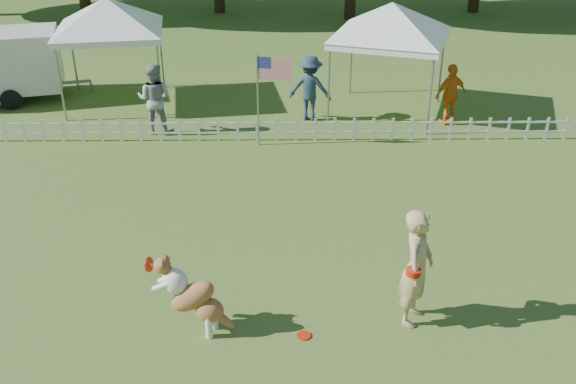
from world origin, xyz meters
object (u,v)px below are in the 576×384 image
object	(u,v)px
frisbee_on_turf	(304,336)
flag_pole	(258,101)
handler	(417,267)
spectator_b	(310,88)
spectator_c	(451,94)
dog	(194,297)
canopy_tent_right	(389,60)
canopy_tent_left	(113,53)
spectator_a	(154,99)

from	to	relation	value
frisbee_on_turf	flag_pole	xyz separation A→B (m)	(-0.90, 7.40, 1.16)
handler	spectator_b	world-z (taller)	handler
flag_pole	spectator_c	world-z (taller)	flag_pole
dog	spectator_b	xyz separation A→B (m)	(2.13, 9.01, 0.27)
dog	spectator_b	distance (m)	9.27
handler	canopy_tent_right	distance (m)	9.41
canopy_tent_left	frisbee_on_turf	bearing A→B (deg)	-72.52
canopy_tent_right	flag_pole	bearing A→B (deg)	-128.10
spectator_c	frisbee_on_turf	bearing A→B (deg)	38.19
handler	canopy_tent_right	size ratio (longest dim) A/B	0.65
canopy_tent_left	flag_pole	bearing A→B (deg)	-45.89
handler	canopy_tent_left	distance (m)	12.41
spectator_a	canopy_tent_left	bearing A→B (deg)	-48.23
dog	spectator_a	world-z (taller)	spectator_a
handler	flag_pole	bearing A→B (deg)	43.35
flag_pole	canopy_tent_right	bearing A→B (deg)	40.97
spectator_c	canopy_tent_left	bearing A→B (deg)	-37.28
spectator_b	spectator_c	size ratio (longest dim) A/B	1.08
canopy_tent_right	canopy_tent_left	bearing A→B (deg)	-168.23
canopy_tent_right	spectator_a	size ratio (longest dim) A/B	1.63
handler	canopy_tent_left	size ratio (longest dim) A/B	0.66
canopy_tent_right	spectator_a	bearing A→B (deg)	-148.42
spectator_a	spectator_b	size ratio (longest dim) A/B	1.03
handler	spectator_c	world-z (taller)	handler
spectator_a	dog	bearing A→B (deg)	112.13
flag_pole	frisbee_on_turf	bearing A→B (deg)	-75.40
frisbee_on_turf	canopy_tent_right	world-z (taller)	canopy_tent_right
dog	flag_pole	distance (m)	7.28
frisbee_on_turf	handler	bearing A→B (deg)	13.12
canopy_tent_right	spectator_a	distance (m)	6.49
handler	frisbee_on_turf	distance (m)	2.02
canopy_tent_left	spectator_a	world-z (taller)	canopy_tent_left
handler	dog	world-z (taller)	handler
dog	canopy_tent_right	bearing A→B (deg)	81.17
dog	canopy_tent_left	bearing A→B (deg)	124.15
handler	spectator_b	distance (m)	8.88
handler	frisbee_on_turf	xyz separation A→B (m)	(-1.72, -0.40, -0.97)
canopy_tent_right	spectator_a	xyz separation A→B (m)	(-6.30, -1.46, -0.58)
dog	frisbee_on_turf	xyz separation A→B (m)	(1.66, -0.18, -0.62)
dog	spectator_a	size ratio (longest dim) A/B	0.67
spectator_c	dog	bearing A→B (deg)	29.53
canopy_tent_left	spectator_b	bearing A→B (deg)	-23.22
dog	spectator_b	size ratio (longest dim) A/B	0.70
frisbee_on_turf	spectator_c	distance (m)	9.81
frisbee_on_turf	spectator_a	bearing A→B (deg)	113.67
handler	spectator_b	xyz separation A→B (m)	(-1.25, 8.79, -0.08)
handler	spectator_a	world-z (taller)	handler
handler	frisbee_on_turf	size ratio (longest dim) A/B	8.86
handler	spectator_a	bearing A→B (deg)	56.95
canopy_tent_left	dog	bearing A→B (deg)	-79.88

